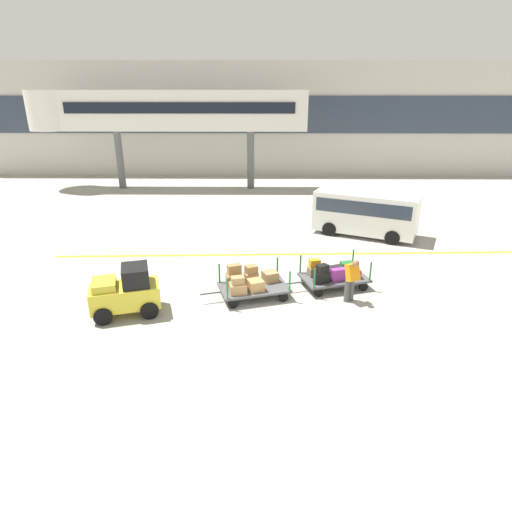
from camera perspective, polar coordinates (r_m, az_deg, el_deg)
The scene contains 9 objects.
ground_plane at distance 12.50m, azimuth 2.70°, elevation -10.90°, with size 120.00×120.00×0.00m, color #9E9B91.
apron_lead_line at distance 18.55m, azimuth 4.61°, elevation 0.23°, with size 20.20×0.20×0.01m, color yellow.
terminal_building at distance 36.62m, azimuth 1.48°, elevation 17.78°, with size 49.56×2.51×8.77m.
jet_bridge at distance 31.41m, azimuth -13.09°, elevation 18.34°, with size 19.01×3.00×6.65m.
baggage_tug at distance 14.01m, azimuth -16.99°, elevation -4.61°, with size 2.33×1.72×1.58m.
baggage_cart_lead at distance 14.52m, azimuth -0.85°, elevation -3.61°, with size 3.08×2.00×1.16m.
baggage_cart_middle at distance 15.52m, azimuth 10.26°, elevation -2.40°, with size 3.08×2.00×1.10m.
baggage_handler at distance 14.42m, azimuth 12.66°, elevation -2.91°, with size 0.54×0.55×1.56m.
shuttle_van at distance 21.35m, azimuth 14.47°, elevation 5.94°, with size 5.15×3.75×2.10m.
Camera 1 is at (-0.45, -10.56, 6.66)m, focal length 29.92 mm.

